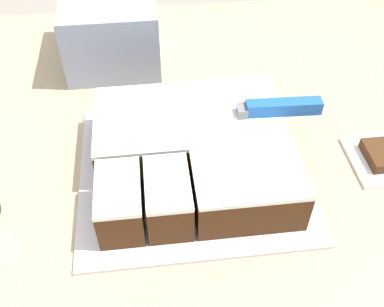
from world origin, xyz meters
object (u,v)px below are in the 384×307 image
Objects in this scene: cake_board at (192,171)px; knife at (265,109)px; cake at (193,152)px; storage_box at (112,28)px.

knife is (0.12, 0.04, 0.09)m from cake_board.
knife reaches higher than cake_board.
cake_board is 0.04m from cake.
knife is 1.36× the size of storage_box.
cake_board is 0.38m from storage_box.
storage_box is at bearing -49.72° from knife.
storage_box reaches higher than cake_board.
cake is 0.13m from knife.
storage_box reaches higher than cake.
cake is at bearing -70.23° from storage_box.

